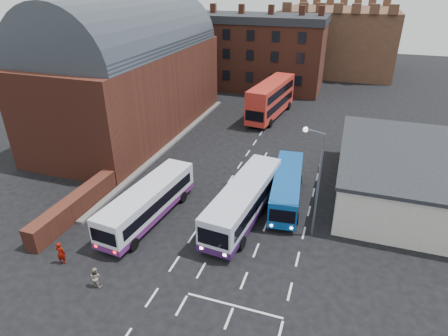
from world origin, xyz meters
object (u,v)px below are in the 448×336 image
(bus_blue, at_px, (287,186))
(street_lamp, at_px, (315,175))
(pedestrian_red, at_px, (61,253))
(bus_white_outbound, at_px, (148,201))
(pedestrian_beige, at_px, (95,277))
(bus_red_double, at_px, (271,99))
(bus_white_inbound, at_px, (244,199))

(bus_blue, height_order, street_lamp, street_lamp)
(street_lamp, bearing_deg, pedestrian_red, -150.84)
(bus_blue, bearing_deg, bus_white_outbound, 25.57)
(bus_blue, height_order, pedestrian_beige, bus_blue)
(pedestrian_red, bearing_deg, bus_red_double, -111.50)
(street_lamp, relative_size, pedestrian_red, 4.85)
(pedestrian_red, bearing_deg, pedestrian_beige, 153.16)
(pedestrian_red, bearing_deg, bus_white_inbound, -148.41)
(bus_white_outbound, bearing_deg, bus_blue, 36.95)
(pedestrian_beige, bearing_deg, bus_white_inbound, -124.57)
(bus_white_outbound, distance_m, pedestrian_red, 7.41)
(bus_blue, bearing_deg, pedestrian_red, 38.39)
(pedestrian_red, bearing_deg, bus_blue, -145.65)
(bus_white_outbound, xyz_separation_m, pedestrian_red, (-3.10, -6.68, -0.84))
(pedestrian_red, distance_m, pedestrian_beige, 3.69)
(bus_white_outbound, relative_size, street_lamp, 1.28)
(bus_blue, distance_m, pedestrian_beige, 16.94)
(bus_white_inbound, height_order, street_lamp, street_lamp)
(bus_white_inbound, distance_m, pedestrian_beige, 12.36)
(bus_white_inbound, bearing_deg, bus_blue, -121.74)
(bus_red_double, bearing_deg, pedestrian_red, 85.49)
(bus_white_outbound, xyz_separation_m, bus_white_inbound, (7.26, 2.49, 0.13))
(bus_white_outbound, bearing_deg, pedestrian_red, -109.41)
(pedestrian_red, height_order, pedestrian_beige, pedestrian_red)
(bus_white_outbound, height_order, bus_blue, bus_white_outbound)
(bus_blue, xyz_separation_m, street_lamp, (2.49, -4.09, 3.53))
(bus_red_double, xyz_separation_m, pedestrian_red, (-7.06, -34.42, -1.75))
(bus_white_outbound, height_order, bus_white_inbound, bus_white_inbound)
(bus_blue, bearing_deg, bus_red_double, -80.07)
(bus_red_double, relative_size, pedestrian_beige, 8.66)
(bus_red_double, height_order, pedestrian_red, bus_red_double)
(bus_white_inbound, relative_size, bus_blue, 1.17)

